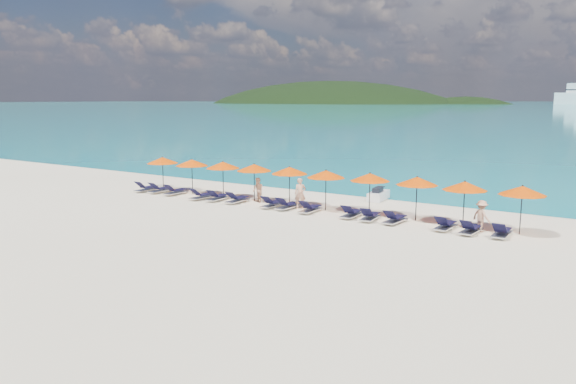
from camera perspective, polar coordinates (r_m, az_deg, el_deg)
The scene contains 32 objects.
ground at distance 27.50m, azimuth -3.44°, elevation -3.33°, with size 1400.00×1400.00×0.00m, color beige.
headland_main at distance 645.82m, azimuth 3.96°, elevation 5.59°, with size 374.00×242.00×126.50m.
headland_small at distance 606.10m, azimuth 17.42°, elevation 5.20°, with size 162.00×126.00×85.50m.
jetski at distance 34.38m, azimuth 9.17°, elevation -0.30°, with size 1.07×2.24×0.77m.
beachgoer_a at distance 31.16m, azimuth 1.24°, elevation -0.16°, with size 0.63×0.42×1.74m, color tan.
beachgoer_b at distance 33.17m, azimuth -3.07°, elevation 0.19°, with size 0.72×0.41×1.48m, color tan.
beachgoer_c at distance 27.39m, azimuth 19.06°, elevation -2.33°, with size 0.95×0.44×1.47m, color tan.
umbrella_0 at distance 38.32m, azimuth -12.64°, elevation 3.16°, with size 2.10×2.10×2.28m.
umbrella_1 at distance 36.54m, azimuth -9.75°, elevation 2.96°, with size 2.10×2.10×2.28m.
umbrella_2 at distance 34.93m, azimuth -6.64°, elevation 2.73°, with size 2.10×2.10×2.28m.
umbrella_3 at distance 33.50m, azimuth -3.46°, elevation 2.49°, with size 2.10×2.10×2.28m.
umbrella_4 at distance 32.09m, azimuth 0.15°, elevation 2.20°, with size 2.10×2.10×2.28m.
umbrella_5 at distance 30.65m, azimuth 3.88°, elevation 1.83°, with size 2.10×2.10×2.28m.
umbrella_6 at distance 29.71m, azimuth 8.33°, elevation 1.50°, with size 2.10×2.10×2.28m.
umbrella_7 at distance 28.76m, azimuth 12.98°, elevation 1.10°, with size 2.10×2.10×2.28m.
umbrella_8 at distance 27.76m, azimuth 17.53°, elevation 0.60°, with size 2.10×2.10×2.28m.
umbrella_9 at distance 27.25m, azimuth 22.71°, elevation 0.14°, with size 2.10×2.10×2.28m.
lounger_0 at distance 38.17m, azimuth -14.20°, elevation 0.38°, with size 0.65×1.71×0.66m.
lounger_1 at distance 37.48m, azimuth -12.87°, elevation 0.27°, with size 0.64×1.71×0.66m.
lounger_2 at distance 36.50m, azimuth -11.37°, elevation 0.07°, with size 0.65×1.71×0.66m.
lounger_3 at distance 34.55m, azimuth -8.75°, elevation -0.38°, with size 0.77×1.75×0.66m.
lounger_4 at distance 33.98m, azimuth -7.15°, elevation -0.51°, with size 0.72×1.74×0.66m.
lounger_5 at distance 33.14m, azimuth -5.20°, elevation -0.73°, with size 0.66×1.71×0.66m.
lounger_6 at distance 31.63m, azimuth -1.61°, elevation -1.18°, with size 0.65×1.71×0.66m.
lounger_7 at distance 31.11m, azimuth -0.05°, elevation -1.36°, with size 0.71×1.73×0.66m.
lounger_8 at distance 30.26m, azimuth 2.25°, elevation -1.68°, with size 0.67×1.72×0.66m.
lounger_9 at distance 29.16m, azimuth 6.49°, elevation -2.16°, with size 0.66×1.71×0.66m.
lounger_10 at distance 28.58m, azimuth 8.33°, elevation -2.44°, with size 0.79×1.75×0.66m.
lounger_11 at distance 28.13m, azimuth 10.79°, elevation -2.70°, with size 0.73×1.74×0.66m.
lounger_12 at distance 27.32m, azimuth 15.70°, elevation -3.25°, with size 0.69×1.72×0.66m.
lounger_13 at distance 26.88m, azimuth 18.08°, elevation -3.58°, with size 0.73×1.74×0.66m.
lounger_14 at distance 26.71m, azimuth 20.88°, elevation -3.82°, with size 0.64×1.71×0.66m.
Camera 1 is at (16.08, -21.45, 6.11)m, focal length 35.00 mm.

